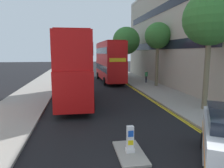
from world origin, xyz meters
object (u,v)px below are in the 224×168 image
(keep_left_bollard, at_px, (130,140))
(double_decker_bus_away, at_px, (75,66))
(pedestrian_far, at_px, (146,76))
(double_decker_bus_oncoming, at_px, (109,60))

(keep_left_bollard, relative_size, double_decker_bus_away, 0.10)
(keep_left_bollard, bearing_deg, pedestrian_far, 69.11)
(double_decker_bus_away, xyz_separation_m, pedestrian_far, (9.28, 8.50, -2.04))
(double_decker_bus_oncoming, bearing_deg, pedestrian_far, -31.78)
(keep_left_bollard, bearing_deg, double_decker_bus_away, 102.66)
(keep_left_bollard, xyz_separation_m, double_decker_bus_away, (-2.24, 9.96, 2.42))
(keep_left_bollard, relative_size, pedestrian_far, 0.69)
(double_decker_bus_away, xyz_separation_m, double_decker_bus_oncoming, (4.71, 11.32, 0.00))
(double_decker_bus_away, height_order, double_decker_bus_oncoming, same)
(double_decker_bus_oncoming, relative_size, pedestrian_far, 6.71)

